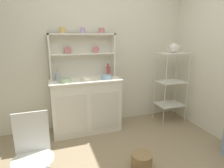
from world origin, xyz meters
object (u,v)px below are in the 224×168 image
object	(u,v)px
hutch_cabinet	(86,105)
hutch_shelf_unit	(82,52)
utensil_jar	(58,76)
floor_basket	(142,160)
cup_gold_0	(62,30)
bowl_mixing_large	(65,80)
wire_chair	(33,150)
jam_bottle	(108,71)
bakers_rack	(171,80)
porcelain_teapot	(174,48)

from	to	relation	value
hutch_cabinet	hutch_shelf_unit	distance (m)	0.83
hutch_shelf_unit	utensil_jar	world-z (taller)	hutch_shelf_unit
floor_basket	hutch_cabinet	bearing A→B (deg)	110.94
cup_gold_0	hutch_shelf_unit	bearing A→B (deg)	8.19
hutch_shelf_unit	bowl_mixing_large	xyz separation A→B (m)	(-0.32, -0.24, -0.38)
hutch_cabinet	cup_gold_0	world-z (taller)	cup_gold_0
wire_chair	utensil_jar	xyz separation A→B (m)	(0.33, 1.26, 0.40)
bowl_mixing_large	utensil_jar	distance (m)	0.18
hutch_shelf_unit	wire_chair	bearing A→B (deg)	-118.50
cup_gold_0	bowl_mixing_large	xyz separation A→B (m)	(-0.03, -0.20, -0.71)
wire_chair	floor_basket	bearing A→B (deg)	-28.89
hutch_cabinet	jam_bottle	bearing A→B (deg)	12.11
floor_basket	utensil_jar	bearing A→B (deg)	124.85
bakers_rack	bowl_mixing_large	world-z (taller)	bakers_rack
jam_bottle	hutch_shelf_unit	bearing A→B (deg)	169.07
wire_chair	cup_gold_0	world-z (taller)	cup_gold_0
wire_chair	jam_bottle	size ratio (longest dim) A/B	4.00
hutch_cabinet	bowl_mixing_large	size ratio (longest dim) A/B	6.10
hutch_shelf_unit	porcelain_teapot	distance (m)	1.51
utensil_jar	bowl_mixing_large	bearing A→B (deg)	-60.87
hutch_shelf_unit	jam_bottle	size ratio (longest dim) A/B	4.78
cup_gold_0	jam_bottle	size ratio (longest dim) A/B	0.43
utensil_jar	porcelain_teapot	xyz separation A→B (m)	(1.88, -0.20, 0.40)
hutch_cabinet	jam_bottle	world-z (taller)	jam_bottle
hutch_shelf_unit	jam_bottle	bearing A→B (deg)	-10.93
bakers_rack	utensil_jar	size ratio (longest dim) A/B	4.94
bakers_rack	wire_chair	bearing A→B (deg)	-154.51
bakers_rack	floor_basket	size ratio (longest dim) A/B	4.99
bakers_rack	cup_gold_0	xyz separation A→B (m)	(-1.77, 0.25, 0.82)
bowl_mixing_large	cup_gold_0	bearing A→B (deg)	81.89
floor_basket	bowl_mixing_large	size ratio (longest dim) A/B	1.38
wire_chair	utensil_jar	world-z (taller)	utensil_jar
cup_gold_0	utensil_jar	bearing A→B (deg)	-158.60
hutch_cabinet	utensil_jar	bearing A→B (deg)	168.98
hutch_shelf_unit	floor_basket	xyz separation A→B (m)	(0.42, -1.27, -1.17)
floor_basket	utensil_jar	world-z (taller)	utensil_jar
hutch_shelf_unit	wire_chair	distance (m)	1.70
bakers_rack	porcelain_teapot	xyz separation A→B (m)	(-0.00, 0.00, 0.55)
cup_gold_0	porcelain_teapot	size ratio (longest dim) A/B	0.36
wire_chair	floor_basket	size ratio (longest dim) A/B	3.45
jam_bottle	porcelain_teapot	world-z (taller)	porcelain_teapot
jam_bottle	porcelain_teapot	size ratio (longest dim) A/B	0.85
floor_basket	bakers_rack	bearing A→B (deg)	42.89
jam_bottle	porcelain_teapot	xyz separation A→B (m)	(1.08, -0.21, 0.36)
floor_basket	porcelain_teapot	size ratio (longest dim) A/B	0.98
floor_basket	utensil_jar	xyz separation A→B (m)	(-0.83, 1.19, 0.83)
bakers_rack	wire_chair	world-z (taller)	bakers_rack
bakers_rack	bowl_mixing_large	size ratio (longest dim) A/B	6.88
wire_chair	bakers_rack	bearing A→B (deg)	-6.97
bakers_rack	floor_basket	world-z (taller)	bakers_rack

